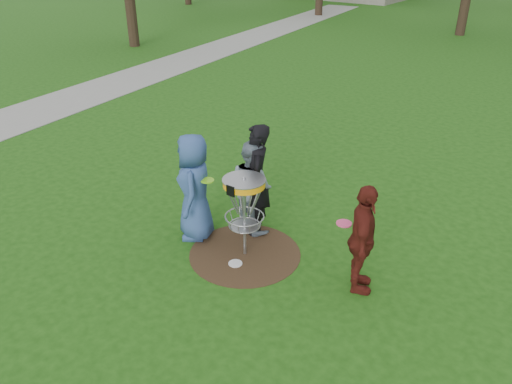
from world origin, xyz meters
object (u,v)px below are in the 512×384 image
Objects in this scene: disc_golf_basket at (244,198)px; player_blue at (195,187)px; player_maroon at (362,240)px; player_black at (256,180)px; player_grey at (252,186)px.

player_blue is at bearing -178.10° from disc_golf_basket.
player_maroon is at bearing 61.21° from player_blue.
player_black is at bearing 53.37° from player_maroon.
player_maroon is 1.87m from disc_golf_basket.
player_black is 1.40× the size of disc_golf_basket.
disc_golf_basket is (0.29, -0.70, 0.05)m from player_black.
player_blue is 0.95× the size of player_black.
player_black is at bearing 100.49° from player_blue.
player_maroon reaches higher than player_grey.
player_grey reaches higher than disc_golf_basket.
player_blue is 1.02m from player_black.
player_maroon is (2.13, -0.41, -0.13)m from player_black.
disc_golf_basket is (0.40, -0.73, 0.21)m from player_grey.
player_blue reaches higher than player_maroon.
player_blue is at bearing 70.66° from player_maroon.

